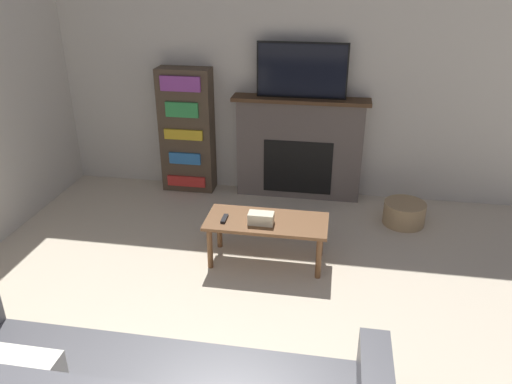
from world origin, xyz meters
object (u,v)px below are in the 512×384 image
(fireplace, at_px, (299,148))
(coffee_table, at_px, (267,226))
(storage_basket, at_px, (404,213))
(bookshelf, at_px, (187,131))
(tv, at_px, (302,71))

(fireplace, relative_size, coffee_table, 1.39)
(fireplace, height_order, storage_basket, fireplace)
(coffee_table, bearing_deg, bookshelf, 128.38)
(storage_basket, bearing_deg, bookshelf, 168.61)
(tv, distance_m, storage_basket, 1.83)
(fireplace, distance_m, storage_basket, 1.35)
(coffee_table, height_order, storage_basket, coffee_table)
(coffee_table, relative_size, storage_basket, 2.52)
(fireplace, distance_m, coffee_table, 1.49)
(tv, bearing_deg, coffee_table, -95.76)
(tv, height_order, bookshelf, tv)
(fireplace, height_order, coffee_table, fireplace)
(bookshelf, bearing_deg, fireplace, 1.01)
(tv, xyz_separation_m, storage_basket, (1.15, -0.50, -1.33))
(coffee_table, distance_m, bookshelf, 1.88)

